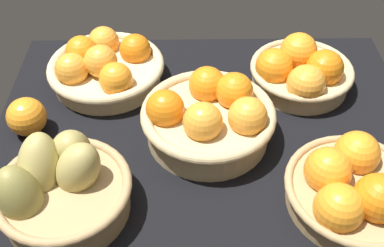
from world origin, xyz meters
The scene contains 7 objects.
market_tray centered at (0.00, 0.00, 1.50)cm, with size 84.00×72.00×3.00cm, color black.
basket_center centered at (0.38, 2.32, 8.01)cm, with size 25.41×25.41×11.65cm.
basket_near_left_pears centered at (-24.70, -13.98, 8.03)cm, with size 22.90×24.45×14.61cm.
basket_near_right centered at (23.33, -14.32, 6.90)cm, with size 23.90×23.90×10.26cm.
basket_far_left centered at (-21.60, 19.80, 6.99)cm, with size 25.20×25.20×10.44cm.
basket_far_right centered at (20.31, 17.06, 7.22)cm, with size 22.05×22.05×11.04cm.
loose_orange_front_gap centered at (-34.77, 4.10, 6.79)cm, with size 7.59×7.59×7.59cm, color orange.
Camera 1 is at (-3.96, -63.08, 68.27)cm, focal length 44.27 mm.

